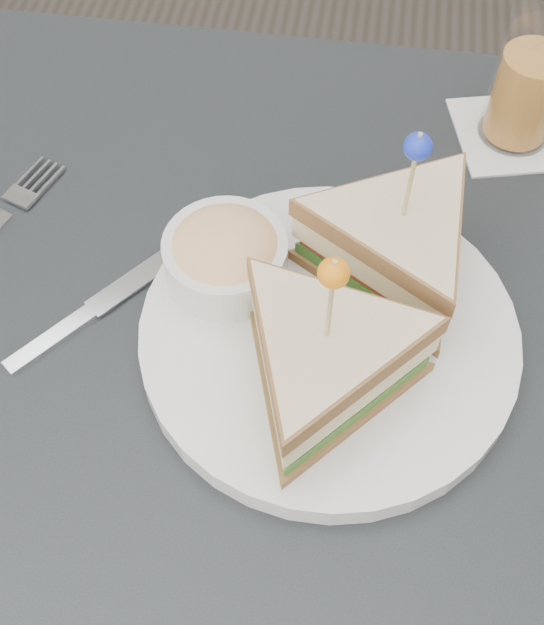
{
  "coord_description": "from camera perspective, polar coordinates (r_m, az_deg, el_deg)",
  "views": [
    {
      "loc": [
        0.06,
        -0.31,
        1.28
      ],
      "look_at": [
        0.01,
        0.01,
        0.8
      ],
      "focal_mm": 45.0,
      "sensor_mm": 36.0,
      "label": 1
    }
  ],
  "objects": [
    {
      "name": "ground_plane",
      "position": [
        1.32,
        -0.52,
        -19.98
      ],
      "size": [
        3.5,
        3.5,
        0.0
      ],
      "primitive_type": "plane",
      "color": "#3F3833"
    },
    {
      "name": "table",
      "position": [
        0.69,
        -0.95,
        -6.45
      ],
      "size": [
        0.8,
        0.8,
        0.75
      ],
      "color": "black",
      "rests_on": "ground"
    },
    {
      "name": "plate_meal",
      "position": [
        0.59,
        5.0,
        0.61
      ],
      "size": [
        0.37,
        0.37,
        0.17
      ],
      "rotation": [
        0.0,
        0.0,
        0.31
      ],
      "color": "silver",
      "rests_on": "table"
    },
    {
      "name": "cutlery_knife",
      "position": [
        0.66,
        -12.4,
        0.56
      ],
      "size": [
        0.14,
        0.16,
        0.01
      ],
      "rotation": [
        0.0,
        0.0,
        -0.67
      ],
      "color": "white",
      "rests_on": "table"
    },
    {
      "name": "drink_set",
      "position": [
        0.77,
        18.22,
        15.5
      ],
      "size": [
        0.13,
        0.13,
        0.14
      ],
      "rotation": [
        0.0,
        0.0,
        0.25
      ],
      "color": "silver",
      "rests_on": "table"
    }
  ]
}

